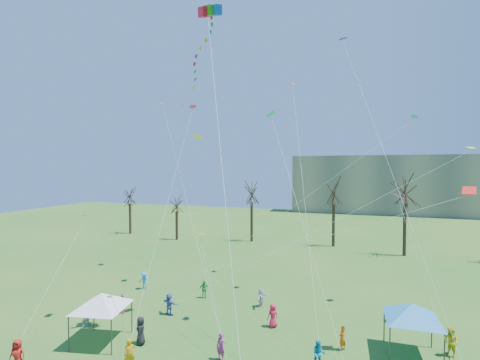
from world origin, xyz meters
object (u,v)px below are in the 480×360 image
(canopy_tent_white, at_px, (102,300))
(canopy_tent_blue, at_px, (412,311))
(distant_building, at_px, (412,185))
(big_box_kite, at_px, (202,62))

(canopy_tent_white, xyz_separation_m, canopy_tent_blue, (19.56, 4.63, -0.02))
(canopy_tent_blue, bearing_deg, canopy_tent_white, -166.68)
(canopy_tent_white, relative_size, canopy_tent_blue, 0.99)
(canopy_tent_white, bearing_deg, distant_building, 68.13)
(canopy_tent_white, distance_m, canopy_tent_blue, 20.10)
(big_box_kite, xyz_separation_m, canopy_tent_blue, (12.94, 2.85, -15.78))
(big_box_kite, height_order, canopy_tent_blue, big_box_kite)
(distant_building, xyz_separation_m, canopy_tent_blue, (-11.75, -73.37, -4.70))
(distant_building, relative_size, big_box_kite, 2.64)
(canopy_tent_blue, bearing_deg, big_box_kite, -167.58)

